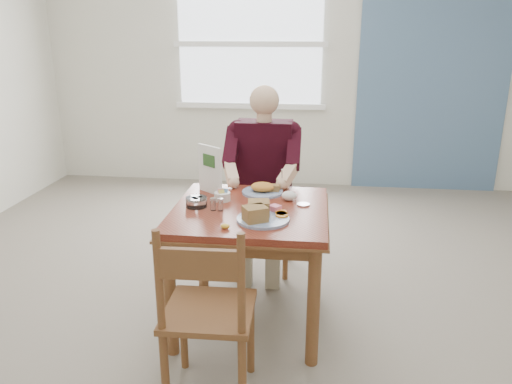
# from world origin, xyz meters

# --- Properties ---
(floor) EXTENTS (6.00, 6.00, 0.00)m
(floor) POSITION_xyz_m (0.00, 0.00, 0.00)
(floor) COLOR slate
(floor) RESTS_ON ground
(wall_back) EXTENTS (5.50, 0.00, 5.50)m
(wall_back) POSITION_xyz_m (0.00, 3.00, 1.40)
(wall_back) COLOR silver
(wall_back) RESTS_ON ground
(accent_panel) EXTENTS (1.60, 0.02, 2.80)m
(accent_panel) POSITION_xyz_m (1.60, 2.98, 1.40)
(accent_panel) COLOR slate
(accent_panel) RESTS_ON ground
(lemon_wedge) EXTENTS (0.05, 0.03, 0.03)m
(lemon_wedge) POSITION_xyz_m (-0.09, -0.33, 0.76)
(lemon_wedge) COLOR yellow
(lemon_wedge) RESTS_ON table
(napkin) EXTENTS (0.10, 0.09, 0.06)m
(napkin) POSITION_xyz_m (0.22, 0.17, 0.78)
(napkin) COLOR white
(napkin) RESTS_ON table
(metal_dish) EXTENTS (0.08, 0.08, 0.01)m
(metal_dish) POSITION_xyz_m (0.31, 0.09, 0.75)
(metal_dish) COLOR silver
(metal_dish) RESTS_ON table
(window) EXTENTS (1.72, 0.04, 1.42)m
(window) POSITION_xyz_m (-0.40, 2.97, 1.60)
(window) COLOR white
(window) RESTS_ON wall_back
(table) EXTENTS (0.92, 0.92, 0.75)m
(table) POSITION_xyz_m (0.00, 0.00, 0.64)
(table) COLOR maroon
(table) RESTS_ON ground
(chair_far) EXTENTS (0.42, 0.42, 0.95)m
(chair_far) POSITION_xyz_m (0.00, 0.80, 0.48)
(chair_far) COLOR brown
(chair_far) RESTS_ON ground
(chair_near) EXTENTS (0.43, 0.43, 0.95)m
(chair_near) POSITION_xyz_m (-0.11, -0.73, 0.48)
(chair_near) COLOR brown
(chair_near) RESTS_ON ground
(diner) EXTENTS (0.53, 0.56, 1.39)m
(diner) POSITION_xyz_m (0.00, 0.71, 0.81)
(diner) COLOR gray
(diner) RESTS_ON chair_far
(near_plate) EXTENTS (0.38, 0.38, 0.10)m
(near_plate) POSITION_xyz_m (0.08, -0.19, 0.79)
(near_plate) COLOR white
(near_plate) RESTS_ON table
(far_plate) EXTENTS (0.27, 0.27, 0.07)m
(far_plate) POSITION_xyz_m (0.05, 0.29, 0.78)
(far_plate) COLOR white
(far_plate) RESTS_ON table
(caddy) EXTENTS (0.11, 0.11, 0.07)m
(caddy) POSITION_xyz_m (-0.19, 0.11, 0.78)
(caddy) COLOR white
(caddy) RESTS_ON table
(shakers) EXTENTS (0.08, 0.03, 0.07)m
(shakers) POSITION_xyz_m (-0.19, -0.06, 0.79)
(shakers) COLOR white
(shakers) RESTS_ON table
(creamer) EXTENTS (0.13, 0.13, 0.06)m
(creamer) POSITION_xyz_m (-0.32, -0.02, 0.78)
(creamer) COLOR white
(creamer) RESTS_ON table
(menu) EXTENTS (0.18, 0.14, 0.31)m
(menu) POSITION_xyz_m (-0.29, 0.26, 0.91)
(menu) COLOR white
(menu) RESTS_ON table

